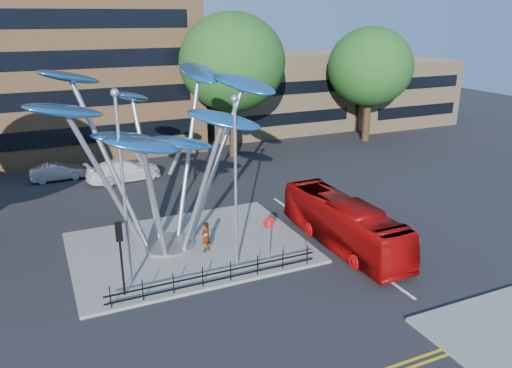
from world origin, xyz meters
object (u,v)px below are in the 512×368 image
tree_right (232,62)px  street_lamp_left (122,173)px  street_lamp_right (235,168)px  pedestrian (206,237)px  traffic_light_island (120,243)px  red_bus (343,223)px  parked_car_mid (58,172)px  no_entry_sign_island (269,232)px  tree_far (370,67)px  parked_car_right (124,170)px  leaf_sculpture (158,120)px

tree_right → street_lamp_left: tree_right is taller
street_lamp_right → pedestrian: 4.70m
traffic_light_island → tree_right: bearing=56.3°
red_bus → parked_car_mid: 22.49m
no_entry_sign_island → tree_far: bearing=44.3°
street_lamp_left → tree_far: bearing=34.9°
traffic_light_island → red_bus: size_ratio=0.37×
parked_car_right → street_lamp_left: bearing=161.5°
pedestrian → leaf_sculpture: bearing=-73.9°
leaf_sculpture → traffic_light_island: (-2.93, -4.18, -4.26)m
leaf_sculpture → street_lamp_right: size_ratio=1.53×
tree_right → parked_car_right: size_ratio=2.21×
street_lamp_right → traffic_light_island: street_lamp_right is taller
leaf_sculpture → pedestrian: bearing=-43.7°
traffic_light_island → parked_car_right: size_ratio=0.63×
tree_right → parked_car_right: (-9.96, -2.88, -7.24)m
tree_far → street_lamp_right: size_ratio=1.30×
tree_far → no_entry_sign_island: 28.42m
no_entry_sign_island → parked_car_mid: bearing=114.3°
tree_right → red_bus: 20.26m
red_bus → parked_car_right: bearing=117.3°
tree_right → no_entry_sign_island: (-6.00, -19.48, -6.22)m
street_lamp_left → pedestrian: 6.24m
tree_right → parked_car_mid: size_ratio=3.10×
leaf_sculpture → no_entry_sign_island: leaf_sculpture is taller
leaf_sculpture → tree_right: bearing=56.7°
street_lamp_left → parked_car_mid: street_lamp_left is taller
tree_far → leaf_sculpture: bearing=-147.5°
tree_right → red_bus: tree_right is taller
traffic_light_island → parked_car_right: (3.04, 16.62, -1.82)m
street_lamp_right → pedestrian: street_lamp_right is taller
street_lamp_right → red_bus: street_lamp_right is taller
no_entry_sign_island → red_bus: 4.65m
pedestrian → parked_car_right: 14.17m
pedestrian → parked_car_right: (-1.60, 14.07, -0.16)m
red_bus → pedestrian: bearing=162.7°
leaf_sculpture → pedestrian: size_ratio=7.90×
tree_right → street_lamp_right: bearing=-111.5°
leaf_sculpture → no_entry_sign_island: (4.07, -4.16, -5.06)m
street_lamp_right → parked_car_right: bearing=98.7°
leaf_sculpture → parked_car_mid: (-4.39, 14.56, -6.23)m
pedestrian → parked_car_mid: size_ratio=0.41×
tree_far → pedestrian: bearing=-142.8°
pedestrian → parked_car_mid: bearing=-99.5°
tree_right → pedestrian: size_ratio=7.52×
pedestrian → tree_right: bearing=-146.4°
parked_car_mid → leaf_sculpture: bearing=-165.8°
no_entry_sign_island → traffic_light_island: bearing=-179.9°
tree_far → street_lamp_right: (-21.50, -19.00, -2.01)m
tree_far → pedestrian: (-22.36, -16.95, -6.15)m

